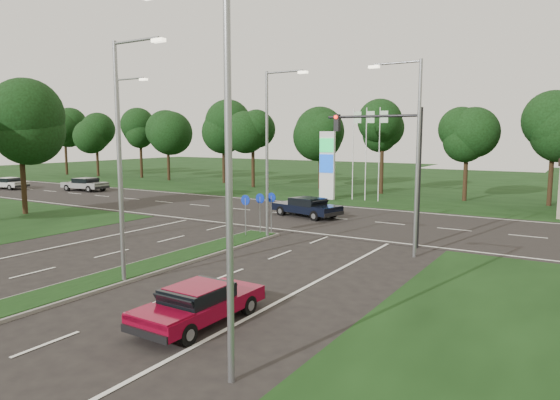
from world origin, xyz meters
The scene contains 17 objects.
verge_far centered at (0.00, 55.00, 0.00)m, with size 160.00×50.00×0.02m, color black.
cross_road centered at (0.00, 24.00, 0.00)m, with size 160.00×12.00×0.02m, color black.
median_kerb centered at (0.00, 4.00, 0.06)m, with size 2.00×26.00×0.12m, color slate.
streetlight_median_near centered at (1.00, 6.00, 5.08)m, with size 2.53×0.22×9.00m.
streetlight_median_far centered at (1.00, 16.00, 5.08)m, with size 2.53×0.22×9.00m.
streetlight_left_far centered at (-8.30, 14.00, 5.08)m, with size 2.53×0.22×9.00m.
streetlight_right_far centered at (8.80, 16.00, 5.08)m, with size 2.53×0.22×9.00m.
streetlight_right_near centered at (8.80, 2.00, 5.08)m, with size 2.53×0.22×9.00m.
traffic_signal centered at (7.19, 18.00, 4.65)m, with size 5.10×0.42×7.00m.
median_signs centered at (0.00, 16.40, 1.71)m, with size 1.16×1.76×2.38m.
gas_pylon centered at (-3.79, 33.05, 3.20)m, with size 5.80×1.26×8.00m.
tree_left_far centered at (-17.90, 13.93, 6.11)m, with size 5.20×5.20×8.86m.
treeline_far centered at (0.10, 39.93, 6.83)m, with size 6.00×6.00×9.90m.
red_sedan centered at (6.00, 4.36, 0.64)m, with size 1.86×4.35×1.19m.
navy_sedan centered at (-0.84, 23.51, 0.73)m, with size 5.27×3.13×1.36m.
far_car_a centered at (-28.13, 26.05, 0.72)m, with size 4.88×2.52×1.35m.
far_car_b centered at (-36.58, 22.89, 0.66)m, with size 4.49×2.43×1.23m.
Camera 1 is at (15.64, -6.60, 5.59)m, focal length 32.00 mm.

